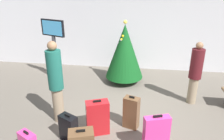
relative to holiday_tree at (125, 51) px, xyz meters
name	(u,v)px	position (x,y,z in m)	size (l,w,h in m)	color
ground_plane	(129,118)	(0.30, -2.09, -1.06)	(16.00, 16.00, 0.00)	#665E54
back_wall	(136,31)	(0.30, 1.44, 0.38)	(16.00, 0.20, 2.89)	silver
holiday_tree	(125,51)	(0.00, 0.00, 0.00)	(1.22, 1.22, 2.04)	#4C3319
flight_info_kiosk	(54,39)	(-2.28, -0.15, 0.36)	(0.87, 0.43, 2.04)	#333338
traveller_0	(195,72)	(1.95, -1.10, -0.17)	(0.40, 0.40, 1.70)	gray
traveller_1	(56,81)	(-1.33, -2.39, -0.04)	(0.44, 0.44, 1.91)	gray
suitcase_0	(156,135)	(0.87, -3.12, -0.68)	(0.51, 0.30, 0.81)	#E5388C
suitcase_3	(98,118)	(-0.33, -2.73, -0.69)	(0.53, 0.40, 0.80)	#B2191E
suitcase_4	(69,128)	(-0.86, -3.05, -0.77)	(0.42, 0.35, 0.62)	black
suitcase_5	(131,113)	(0.37, -2.42, -0.70)	(0.38, 0.30, 0.77)	brown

